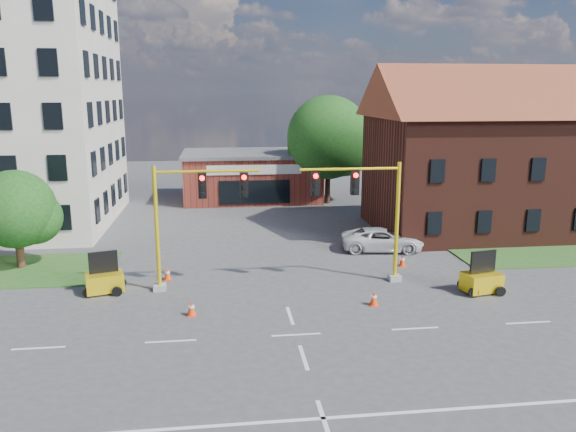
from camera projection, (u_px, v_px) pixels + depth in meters
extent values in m
plane|color=#434345|center=(296.00, 335.00, 22.72)|extent=(120.00, 120.00, 0.00)
cube|color=#2B4D1C|center=(573.00, 255.00, 33.58)|extent=(14.00, 4.00, 0.08)
cube|color=maroon|center=(252.00, 177.00, 51.35)|extent=(12.00, 8.00, 4.00)
cube|color=#59595B|center=(251.00, 153.00, 50.89)|extent=(12.40, 8.40, 0.30)
cube|color=silver|center=(254.00, 170.00, 47.17)|extent=(8.00, 0.10, 0.80)
cube|color=black|center=(255.00, 192.00, 47.58)|extent=(6.00, 0.10, 2.00)
cube|color=#431C14|center=(518.00, 173.00, 39.50)|extent=(20.00, 10.00, 8.00)
cylinder|color=#3C2516|center=(328.00, 180.00, 49.21)|extent=(0.44, 0.44, 4.09)
sphere|color=#164013|center=(328.00, 137.00, 48.41)|extent=(7.21, 7.21, 7.21)
sphere|color=#164013|center=(344.00, 148.00, 49.07)|extent=(5.05, 5.05, 5.05)
cylinder|color=#3C2516|center=(20.00, 248.00, 30.97)|extent=(0.44, 0.44, 2.40)
sphere|color=#164013|center=(15.00, 209.00, 30.49)|extent=(4.28, 4.28, 4.28)
sphere|color=#164013|center=(35.00, 217.00, 31.00)|extent=(3.00, 3.00, 3.00)
cube|color=gray|center=(160.00, 287.00, 27.79)|extent=(0.60, 0.60, 0.30)
cylinder|color=yellow|center=(157.00, 230.00, 27.15)|extent=(0.20, 0.20, 6.20)
cylinder|color=yellow|center=(207.00, 171.00, 26.84)|extent=(5.00, 0.14, 0.14)
cube|color=black|center=(202.00, 186.00, 26.96)|extent=(0.40, 0.32, 1.20)
cube|color=black|center=(244.00, 185.00, 27.20)|extent=(0.40, 0.32, 1.20)
sphere|color=#FF0C07|center=(202.00, 178.00, 26.70)|extent=(0.24, 0.24, 0.24)
cube|color=gray|center=(394.00, 278.00, 29.22)|extent=(0.60, 0.60, 0.30)
cylinder|color=yellow|center=(397.00, 223.00, 28.58)|extent=(0.20, 0.20, 6.20)
cylinder|color=yellow|center=(350.00, 169.00, 27.67)|extent=(5.00, 0.14, 0.14)
cube|color=black|center=(355.00, 183.00, 27.85)|extent=(0.40, 0.32, 1.20)
cube|color=black|center=(315.00, 184.00, 27.62)|extent=(0.40, 0.32, 1.20)
sphere|color=#FF0C07|center=(356.00, 175.00, 27.59)|extent=(0.24, 0.24, 0.24)
cube|color=yellow|center=(105.00, 282.00, 27.40)|extent=(2.00, 1.60, 0.88)
cube|color=black|center=(103.00, 262.00, 27.18)|extent=(1.34, 0.48, 1.07)
cube|color=yellow|center=(481.00, 282.00, 27.42)|extent=(1.96, 1.50, 0.88)
cube|color=black|center=(483.00, 262.00, 27.20)|extent=(1.37, 0.38, 1.08)
cube|color=#FF3B0D|center=(192.00, 315.00, 24.65)|extent=(0.38, 0.38, 0.04)
cone|color=#FF3B0D|center=(191.00, 308.00, 24.58)|extent=(0.40, 0.40, 0.70)
cylinder|color=silver|center=(191.00, 307.00, 24.57)|extent=(0.27, 0.27, 0.09)
cube|color=#FF3B0D|center=(168.00, 280.00, 29.31)|extent=(0.38, 0.38, 0.04)
cone|color=#FF3B0D|center=(167.00, 274.00, 29.24)|extent=(0.40, 0.40, 0.70)
cylinder|color=silver|center=(167.00, 272.00, 29.23)|extent=(0.27, 0.27, 0.09)
cube|color=#FF3B0D|center=(374.00, 305.00, 25.86)|extent=(0.38, 0.38, 0.04)
cone|color=#FF3B0D|center=(374.00, 298.00, 25.79)|extent=(0.40, 0.40, 0.70)
cylinder|color=silver|center=(374.00, 297.00, 25.77)|extent=(0.27, 0.27, 0.09)
cube|color=#FF3B0D|center=(402.00, 266.00, 31.63)|extent=(0.38, 0.38, 0.04)
cone|color=#FF3B0D|center=(402.00, 260.00, 31.55)|extent=(0.40, 0.40, 0.70)
cylinder|color=silver|center=(402.00, 259.00, 31.54)|extent=(0.27, 0.27, 0.09)
imported|color=white|center=(382.00, 239.00, 34.65)|extent=(5.31, 3.02, 1.40)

